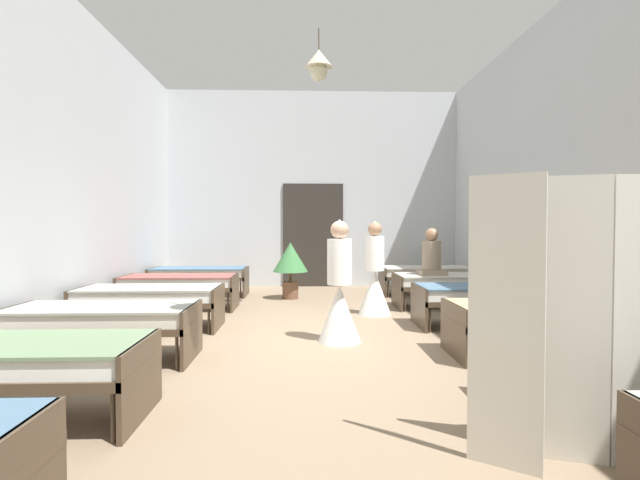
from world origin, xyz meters
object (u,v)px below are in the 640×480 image
Objects in this scene: bed_left_row_1 at (10,361)px; bed_left_row_2 at (102,319)px; patient_seated_secondary at (432,258)px; bed_right_row_4 at (451,282)px; privacy_screen at (575,321)px; bed_right_row_3 at (485,295)px; potted_plant at (290,261)px; bed_right_row_5 at (427,273)px; nurse_mid_aisle at (375,281)px; nurse_near_aisle at (339,298)px; bed_left_row_5 at (200,274)px; bed_left_row_4 at (180,283)px; bed_left_row_3 at (150,297)px; bed_right_row_2 at (539,316)px.

bed_left_row_1 and bed_left_row_2 have the same top height.
bed_right_row_4 is at bearing 9.51° from patient_seated_secondary.
bed_left_row_2 is 4.34m from privacy_screen.
potted_plant is (-2.79, 2.62, 0.30)m from bed_right_row_3.
bed_left_row_2 and bed_right_row_5 have the same top height.
potted_plant is at bearing 136.82° from bed_right_row_3.
bed_right_row_3 is at bearing -98.33° from nurse_mid_aisle.
bed_left_row_5 is at bearing 4.37° from nurse_near_aisle.
bed_right_row_3 is 1.74× the size of potted_plant.
bed_right_row_3 is (4.64, 3.04, 0.00)m from bed_left_row_1.
bed_right_row_3 and bed_left_row_5 have the same top height.
bed_right_row_4 is at bearing -70.96° from nurse_near_aisle.
bed_left_row_2 is 4.88m from bed_right_row_3.
patient_seated_secondary reaches higher than bed_left_row_1.
bed_right_row_3 is 1.69m from nurse_mid_aisle.
nurse_mid_aisle is at bearing -123.71° from bed_right_row_5.
bed_left_row_4 is at bearing 90.00° from bed_left_row_1.
nurse_near_aisle is (2.53, -2.33, 0.09)m from bed_left_row_4.
bed_left_row_2 is 5.24m from patient_seated_secondary.
patient_seated_secondary is at bearing -66.54° from nurse_near_aisle.
bed_left_row_3 is 3.04m from bed_left_row_5.
bed_left_row_3 is 5.29m from privacy_screen.
bed_right_row_2 is at bearing 18.18° from bed_left_row_1.
bed_left_row_3 is 4.55m from patient_seated_secondary.
potted_plant is (1.84, -0.42, 0.30)m from bed_left_row_5.
bed_right_row_5 is 1.12× the size of privacy_screen.
bed_right_row_5 is at bearing 90.00° from bed_right_row_2.
nurse_mid_aisle reaches higher than bed_left_row_2.
nurse_mid_aisle is at bearing 113.12° from privacy_screen.
bed_left_row_1 and bed_left_row_4 have the same top height.
bed_left_row_2 is 1.00× the size of bed_right_row_3.
potted_plant reaches higher than bed_left_row_1.
nurse_near_aisle is (-2.10, -2.33, 0.09)m from bed_right_row_4.
bed_right_row_2 is at bearing -90.00° from bed_right_row_4.
nurse_near_aisle is 1.88m from nurse_mid_aisle.
patient_seated_secondary is at bearing -0.78° from bed_left_row_4.
bed_left_row_5 is 1.12× the size of privacy_screen.
potted_plant is at bearing 66.06° from bed_left_row_2.
bed_right_row_5 is at bearing 99.68° from privacy_screen.
bed_right_row_2 is at bearing -44.57° from bed_left_row_5.
bed_right_row_4 is 5.40m from privacy_screen.
patient_seated_secondary is 0.47× the size of privacy_screen.
nurse_mid_aisle is at bearing -50.47° from potted_plant.
bed_left_row_2 and bed_left_row_5 have the same top height.
bed_left_row_2 is 2.38× the size of patient_seated_secondary.
bed_left_row_5 is 1.74× the size of potted_plant.
bed_left_row_4 is at bearing 180.00° from bed_right_row_4.
privacy_screen is (3.69, -5.30, 0.41)m from bed_left_row_4.
privacy_screen reaches higher than bed_left_row_3.
bed_left_row_2 is 4.64m from bed_right_row_2.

